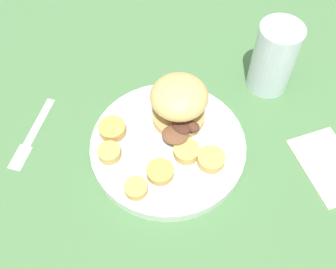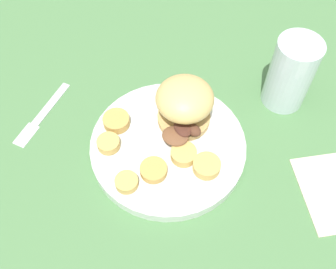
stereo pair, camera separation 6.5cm
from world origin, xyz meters
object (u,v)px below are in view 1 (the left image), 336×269
(dinner_plate, at_px, (168,146))
(fork, at_px, (33,134))
(sandwich, at_px, (179,102))
(drinking_glass, at_px, (274,58))

(dinner_plate, distance_m, fork, 0.24)
(sandwich, bearing_deg, dinner_plate, 105.86)
(dinner_plate, xyz_separation_m, drinking_glass, (-0.06, -0.24, 0.06))
(sandwich, bearing_deg, fork, 40.51)
(fork, relative_size, drinking_glass, 1.09)
(sandwich, distance_m, drinking_glass, 0.20)
(fork, xyz_separation_m, drinking_glass, (-0.28, -0.36, 0.07))
(sandwich, bearing_deg, drinking_glass, -112.99)
(sandwich, distance_m, fork, 0.27)
(drinking_glass, bearing_deg, fork, 51.98)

